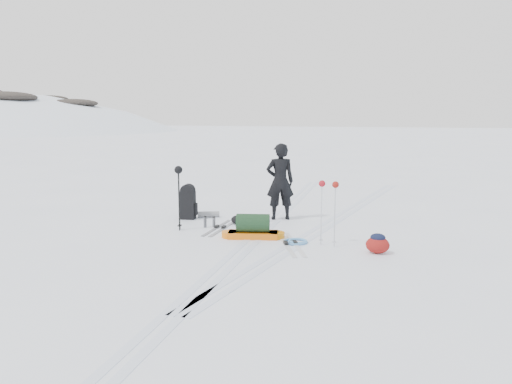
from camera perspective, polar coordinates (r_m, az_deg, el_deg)
ground at (r=11.47m, az=0.48°, el=-4.71°), size 200.00×200.00×0.00m
ski_tracks at (r=12.13m, az=4.52°, el=-3.97°), size 3.38×17.97×0.01m
skier at (r=12.81m, az=2.76°, el=1.20°), size 0.85×0.73×1.97m
pulk_sled at (r=10.99m, az=-0.34°, el=-4.22°), size 1.45×0.74×0.53m
expedition_rucksack at (r=13.05m, az=-7.47°, el=-1.23°), size 0.90×0.72×0.92m
ski_poles_black at (r=11.68m, az=-8.84°, el=1.63°), size 0.19×0.21×1.52m
ski_poles_silver at (r=10.27m, az=8.30°, el=0.05°), size 0.43×0.21×1.36m
touring_skis_grey at (r=11.97m, az=-4.10°, el=-4.09°), size 0.32×1.79×0.07m
touring_skis_white at (r=10.48m, az=3.95°, el=-5.94°), size 1.11×1.91×0.07m
rope_coil at (r=10.64m, az=4.62°, el=-5.65°), size 0.68×0.68×0.06m
small_daypack at (r=10.07m, az=13.73°, el=-5.76°), size 0.57×0.52×0.40m
thermos_pair at (r=12.07m, az=-5.35°, el=-3.41°), size 0.27×0.19×0.28m
stuff_sack at (r=12.34m, az=-2.04°, el=-3.20°), size 0.42×0.35×0.23m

